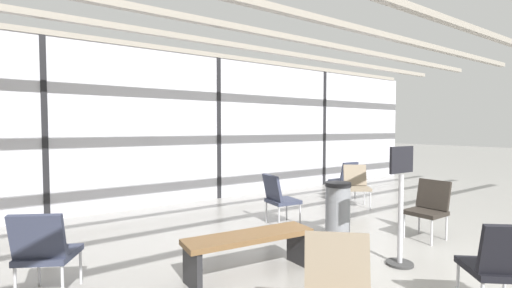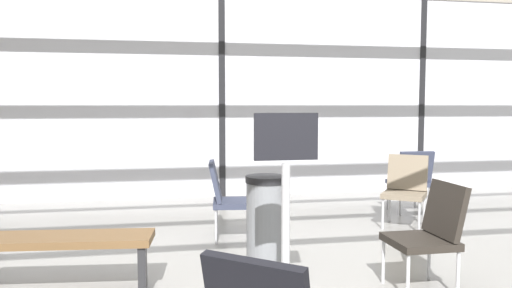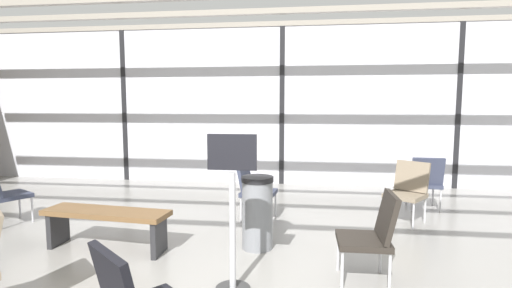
% 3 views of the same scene
% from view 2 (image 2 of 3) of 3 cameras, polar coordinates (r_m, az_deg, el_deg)
% --- Properties ---
extents(glass_curtain_wall, '(14.00, 0.08, 3.30)m').
position_cam_2_polar(glass_curtain_wall, '(8.15, -3.94, 5.57)').
color(glass_curtain_wall, silver).
rests_on(glass_curtain_wall, ground).
extents(window_mullion_1, '(0.10, 0.12, 3.30)m').
position_cam_2_polar(window_mullion_1, '(8.15, -3.94, 5.57)').
color(window_mullion_1, black).
rests_on(window_mullion_1, ground).
extents(window_mullion_2, '(0.10, 0.12, 3.30)m').
position_cam_2_polar(window_mullion_2, '(9.24, 18.26, 5.23)').
color(window_mullion_2, black).
rests_on(window_mullion_2, ground).
extents(parked_airplane, '(12.80, 3.88, 3.88)m').
position_cam_2_polar(parked_airplane, '(13.42, -2.50, 6.40)').
color(parked_airplane, '#B2BCD6').
rests_on(parked_airplane, ground).
extents(lounge_chair_0, '(0.58, 0.54, 0.87)m').
position_cam_2_polar(lounge_chair_0, '(5.60, -3.34, -5.80)').
color(lounge_chair_0, '#33384C').
rests_on(lounge_chair_0, ground).
extents(lounge_chair_3, '(0.70, 0.71, 0.87)m').
position_cam_2_polar(lounge_chair_3, '(6.44, 16.68, -4.63)').
color(lounge_chair_3, '#7F705B').
rests_on(lounge_chair_3, ground).
extents(lounge_chair_4, '(0.53, 0.49, 0.87)m').
position_cam_2_polar(lounge_chair_4, '(4.31, 19.25, -9.18)').
color(lounge_chair_4, '#28231E').
rests_on(lounge_chair_4, ground).
extents(lounge_chair_6, '(0.50, 0.55, 0.87)m').
position_cam_2_polar(lounge_chair_6, '(7.24, 17.28, -3.65)').
color(lounge_chair_6, '#33384C').
rests_on(lounge_chair_6, ground).
extents(waiting_bench, '(1.53, 0.55, 0.47)m').
position_cam_2_polar(waiting_bench, '(4.30, -21.88, -11.08)').
color(waiting_bench, brown).
rests_on(waiting_bench, ground).
extents(trash_bin, '(0.38, 0.38, 0.86)m').
position_cam_2_polar(trash_bin, '(4.56, 1.19, -8.97)').
color(trash_bin, slate).
rests_on(trash_bin, ground).
extents(info_sign, '(0.44, 0.32, 1.44)m').
position_cam_2_polar(info_sign, '(3.47, 3.41, -9.13)').
color(info_sign, '#333333').
rests_on(info_sign, ground).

